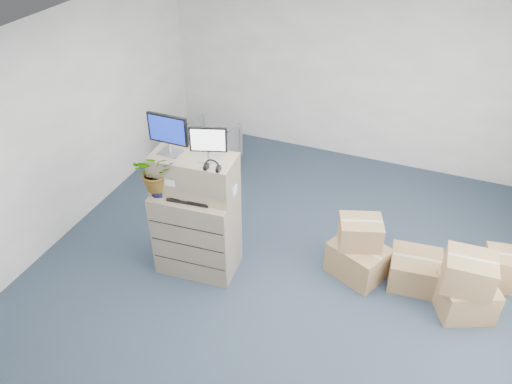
% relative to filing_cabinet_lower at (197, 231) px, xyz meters
% --- Properties ---
extents(ground, '(7.00, 7.00, 0.00)m').
position_rel_filing_cabinet_lower_xyz_m(ground, '(1.03, -0.16, -0.54)').
color(ground, '#222E3D').
rests_on(ground, ground).
extents(wall_back, '(6.00, 0.02, 2.80)m').
position_rel_filing_cabinet_lower_xyz_m(wall_back, '(1.03, 3.35, 0.86)').
color(wall_back, beige).
rests_on(wall_back, ground).
extents(filing_cabinet_lower, '(0.97, 0.64, 1.09)m').
position_rel_filing_cabinet_lower_xyz_m(filing_cabinet_lower, '(0.00, 0.00, 0.00)').
color(filing_cabinet_lower, gray).
rests_on(filing_cabinet_lower, ground).
extents(filing_cabinet_upper, '(0.97, 0.54, 0.47)m').
position_rel_filing_cabinet_lower_xyz_m(filing_cabinet_upper, '(-0.00, 0.05, 0.78)').
color(filing_cabinet_upper, gray).
rests_on(filing_cabinet_upper, filing_cabinet_lower).
extents(monitor_left, '(0.47, 0.18, 0.46)m').
position_rel_filing_cabinet_lower_xyz_m(monitor_left, '(-0.26, 0.02, 1.27)').
color(monitor_left, '#99999E').
rests_on(monitor_left, filing_cabinet_upper).
extents(monitor_right, '(0.38, 0.21, 0.39)m').
position_rel_filing_cabinet_lower_xyz_m(monitor_right, '(0.20, 0.05, 1.23)').
color(monitor_right, '#99999E').
rests_on(monitor_right, filing_cabinet_upper).
extents(headphones, '(0.17, 0.03, 0.17)m').
position_rel_filing_cabinet_lower_xyz_m(headphones, '(0.31, -0.11, 1.06)').
color(headphones, black).
rests_on(headphones, filing_cabinet_upper).
extents(keyboard, '(0.51, 0.26, 0.03)m').
position_rel_filing_cabinet_lower_xyz_m(keyboard, '(0.01, -0.10, 0.56)').
color(keyboard, black).
rests_on(keyboard, filing_cabinet_lower).
extents(mouse, '(0.12, 0.09, 0.04)m').
position_rel_filing_cabinet_lower_xyz_m(mouse, '(0.37, -0.09, 0.56)').
color(mouse, silver).
rests_on(mouse, filing_cabinet_lower).
extents(water_bottle, '(0.09, 0.09, 0.30)m').
position_rel_filing_cabinet_lower_xyz_m(water_bottle, '(0.04, 0.09, 0.69)').
color(water_bottle, gray).
rests_on(water_bottle, filing_cabinet_lower).
extents(phone_dock, '(0.06, 0.05, 0.12)m').
position_rel_filing_cabinet_lower_xyz_m(phone_dock, '(-0.03, 0.06, 0.59)').
color(phone_dock, silver).
rests_on(phone_dock, filing_cabinet_lower).
extents(external_drive, '(0.21, 0.17, 0.06)m').
position_rel_filing_cabinet_lower_xyz_m(external_drive, '(0.34, 0.15, 0.57)').
color(external_drive, black).
rests_on(external_drive, filing_cabinet_lower).
extents(tissue_box, '(0.28, 0.16, 0.10)m').
position_rel_filing_cabinet_lower_xyz_m(tissue_box, '(0.34, 0.09, 0.65)').
color(tissue_box, '#4682F0').
rests_on(tissue_box, external_drive).
extents(potted_plant, '(0.55, 0.58, 0.46)m').
position_rel_filing_cabinet_lower_xyz_m(potted_plant, '(-0.35, -0.16, 0.81)').
color(potted_plant, gray).
rests_on(potted_plant, filing_cabinet_lower).
extents(office_chair, '(0.80, 0.76, 0.77)m').
position_rel_filing_cabinet_lower_xyz_m(office_chair, '(-0.90, 2.19, -0.16)').
color(office_chair, slate).
rests_on(office_chair, ground).
extents(cardboard_boxes, '(2.45, 1.23, 0.81)m').
position_rel_filing_cabinet_lower_xyz_m(cardboard_boxes, '(2.66, 0.64, -0.24)').
color(cardboard_boxes, '#9B734A').
rests_on(cardboard_boxes, ground).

